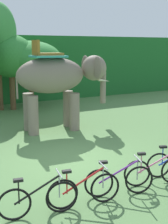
{
  "coord_description": "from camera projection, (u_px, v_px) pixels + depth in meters",
  "views": [
    {
      "loc": [
        -4.02,
        -8.21,
        3.52
      ],
      "look_at": [
        0.9,
        1.0,
        1.3
      ],
      "focal_mm": 49.46,
      "sensor_mm": 36.0,
      "label": 1
    }
  ],
  "objects": [
    {
      "name": "bike_purple",
      "position": [
        119.0,
        180.0,
        7.37
      ],
      "size": [
        1.65,
        0.67,
        0.92
      ],
      "color": "black",
      "rests_on": "ground"
    },
    {
      "name": "bike_red",
      "position": [
        84.0,
        190.0,
        6.88
      ],
      "size": [
        1.69,
        0.52,
        0.92
      ],
      "color": "black",
      "rests_on": "ground"
    },
    {
      "name": "tree_center",
      "position": [
        11.0,
        57.0,
        17.0
      ],
      "size": [
        2.67,
        2.67,
        4.18
      ],
      "color": "brown",
      "rests_on": "ground"
    },
    {
      "name": "bike_black",
      "position": [
        38.0,
        199.0,
        6.45
      ],
      "size": [
        1.7,
        0.52,
        0.92
      ],
      "color": "black",
      "rests_on": "ground"
    },
    {
      "name": "bike_pink",
      "position": [
        156.0,
        171.0,
        7.93
      ],
      "size": [
        1.64,
        0.68,
        0.92
      ],
      "color": "black",
      "rests_on": "ground"
    },
    {
      "name": "tree_right",
      "position": [
        30.0,
        59.0,
        17.68
      ],
      "size": [
        3.59,
        3.59,
        3.86
      ],
      "color": "brown",
      "rests_on": "ground"
    },
    {
      "name": "ground_plane",
      "position": [
        74.0,
        161.0,
        9.67
      ],
      "size": [
        80.0,
        80.0,
        0.0
      ],
      "primitive_type": "plane",
      "color": "#567F47"
    },
    {
      "name": "elephant",
      "position": [
        58.0,
        79.0,
        12.98
      ],
      "size": [
        4.2,
        2.09,
        3.78
      ],
      "color": "gray",
      "rests_on": "ground"
    }
  ]
}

